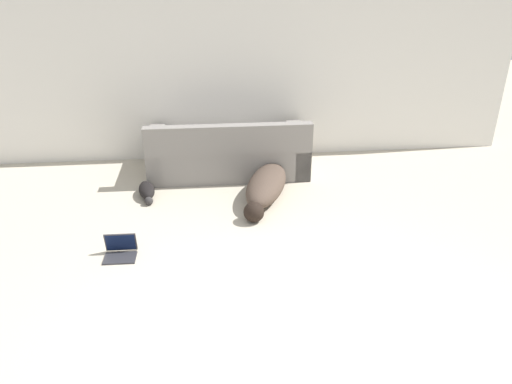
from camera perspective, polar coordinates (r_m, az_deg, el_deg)
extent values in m
plane|color=#BCB29E|center=(3.91, 4.76, -17.79)|extent=(20.00, 20.00, 0.00)
cube|color=silver|center=(6.89, -0.69, 14.87)|extent=(7.34, 0.06, 2.71)
cube|color=gray|center=(6.64, -3.19, 3.98)|extent=(2.07, 0.89, 0.41)
cube|color=gray|center=(6.15, -3.12, 6.00)|extent=(2.07, 0.15, 0.37)
cube|color=gray|center=(6.71, 4.81, 4.81)|extent=(0.20, 0.88, 0.55)
cube|color=gray|center=(6.65, -11.28, 4.19)|extent=(0.20, 0.88, 0.55)
ellipsoid|color=#4C3D33|center=(5.95, 1.20, 0.85)|extent=(0.77, 1.19, 0.32)
sphere|color=black|center=(5.44, -0.24, -2.31)|extent=(0.29, 0.29, 0.23)
cylinder|color=#4C3D33|center=(6.63, 2.51, 2.30)|extent=(0.14, 0.28, 0.05)
ellipsoid|color=black|center=(6.15, -12.38, 0.21)|extent=(0.26, 0.45, 0.16)
sphere|color=#2D2B2B|center=(5.94, -12.16, -1.01)|extent=(0.12, 0.12, 0.10)
cylinder|color=black|center=(6.41, -12.53, 0.66)|extent=(0.04, 0.11, 0.02)
cube|color=#2D2D33|center=(5.04, -15.27, -7.30)|extent=(0.31, 0.21, 0.02)
cube|color=#2D2D33|center=(5.08, -15.20, -5.55)|extent=(0.31, 0.06, 0.20)
cube|color=#0F1938|center=(5.07, -15.22, -5.61)|extent=(0.28, 0.05, 0.18)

